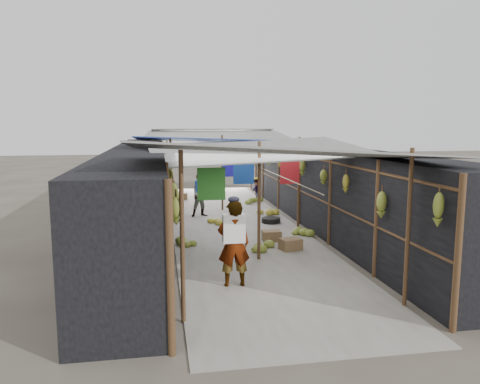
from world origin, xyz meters
TOP-DOWN VIEW (x-y plane):
  - ground at (0.00, 0.00)m, footprint 80.00×80.00m
  - aisle_slab at (0.00, 6.50)m, footprint 3.60×16.00m
  - stall_left at (-2.70, 6.50)m, footprint 1.40×15.00m
  - stall_right at (2.70, 6.50)m, footprint 1.40×15.00m
  - crate_near at (0.66, 4.54)m, footprint 0.47×0.38m
  - crate_mid at (0.90, 3.63)m, footprint 0.55×0.47m
  - crate_back at (-1.27, 11.47)m, footprint 0.46×0.39m
  - black_basin at (1.16, 6.66)m, footprint 0.56×0.56m
  - vendor_elderly at (-0.81, 1.42)m, footprint 0.59×0.39m
  - shopper_blue at (-0.80, 8.03)m, footprint 0.76×0.64m
  - vendor_seated at (1.63, 11.14)m, footprint 0.44×0.59m
  - market_canopy at (0.03, 6.84)m, footprint 5.62×15.20m
  - hanging_bananas at (0.08, 6.50)m, footprint 3.96×14.49m
  - floor_bananas at (0.48, 6.29)m, footprint 3.63×7.21m

SIDE VIEW (x-z plane):
  - ground at x=0.00m, z-range 0.00..0.00m
  - aisle_slab at x=0.00m, z-range 0.00..0.02m
  - black_basin at x=1.16m, z-range 0.00..0.17m
  - crate_back at x=-1.27m, z-range 0.00..0.27m
  - crate_near at x=0.66m, z-range 0.00..0.28m
  - crate_mid at x=0.90m, z-range 0.00..0.28m
  - floor_bananas at x=0.48m, z-range -0.01..0.31m
  - vendor_seated at x=1.63m, z-range 0.00..0.82m
  - shopper_blue at x=-0.80m, z-range 0.00..1.40m
  - vendor_elderly at x=-0.81m, z-range 0.00..1.61m
  - stall_left at x=-2.70m, z-range 0.00..2.30m
  - stall_right at x=2.70m, z-range 0.00..2.30m
  - hanging_bananas at x=0.08m, z-range 1.24..2.06m
  - market_canopy at x=0.03m, z-range 1.02..3.79m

